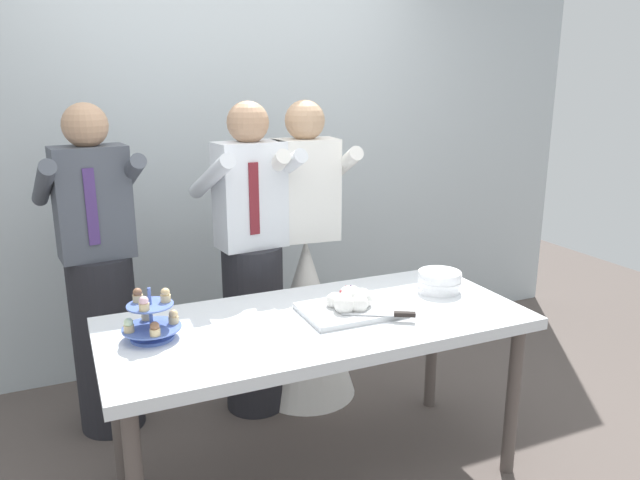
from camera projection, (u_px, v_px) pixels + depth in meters
ground_plane at (318, 475)px, 2.77m from camera, size 8.00×8.00×0.00m
rear_wall at (222, 132)px, 3.69m from camera, size 5.20×0.10×2.90m
dessert_table at (317, 334)px, 2.59m from camera, size 1.80×0.80×0.78m
cupcake_stand at (151, 320)px, 2.35m from camera, size 0.23×0.23×0.21m
main_cake_tray at (351, 304)px, 2.62m from camera, size 0.42×0.37×0.13m
plate_stack at (439, 281)px, 2.89m from camera, size 0.21×0.21×0.10m
person_groom at (252, 278)px, 3.18m from camera, size 0.51×0.54×1.66m
person_bride at (306, 297)px, 3.37m from camera, size 0.56×0.56×1.66m
person_guest at (101, 290)px, 3.00m from camera, size 0.51×0.54×1.66m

